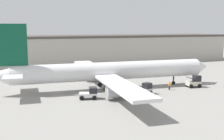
% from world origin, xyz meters
% --- Properties ---
extents(ground_plane, '(400.00, 400.00, 0.00)m').
position_xyz_m(ground_plane, '(0.00, 0.00, 0.00)').
color(ground_plane, gray).
extents(terminal_building, '(85.92, 16.73, 9.43)m').
position_xyz_m(terminal_building, '(14.07, 39.23, 4.72)').
color(terminal_building, '#ADA89E').
rests_on(terminal_building, ground_plane).
extents(airplane, '(44.78, 42.52, 12.65)m').
position_xyz_m(airplane, '(-1.17, 0.09, 3.48)').
color(airplane, silver).
rests_on(airplane, ground_plane).
extents(ground_crew_worker, '(0.37, 0.37, 1.68)m').
position_xyz_m(ground_crew_worker, '(9.90, -5.22, 0.89)').
color(ground_crew_worker, '#1E2338').
rests_on(ground_crew_worker, ground_plane).
extents(baggage_tug, '(3.43, 2.53, 2.04)m').
position_xyz_m(baggage_tug, '(3.75, -6.68, 0.93)').
color(baggage_tug, '#B2B2B7').
rests_on(baggage_tug, ground_plane).
extents(belt_loader_truck, '(2.91, 2.30, 2.42)m').
position_xyz_m(belt_loader_truck, '(15.99, -4.92, 1.12)').
color(belt_loader_truck, beige).
rests_on(belt_loader_truck, ground_plane).
extents(pushback_tug, '(3.42, 2.86, 1.98)m').
position_xyz_m(pushback_tug, '(-6.50, -6.14, 0.93)').
color(pushback_tug, silver).
rests_on(pushback_tug, ground_plane).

